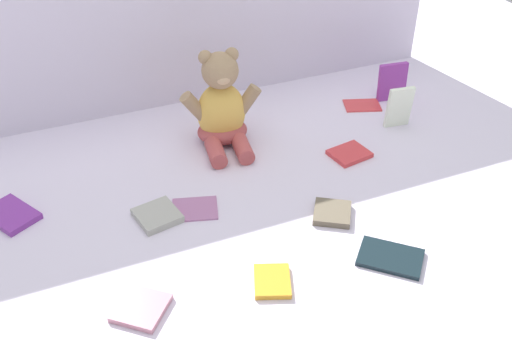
% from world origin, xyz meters
% --- Properties ---
extents(ground_plane, '(3.20, 3.20, 0.00)m').
position_xyz_m(ground_plane, '(0.00, 0.00, 0.00)').
color(ground_plane, silver).
extents(backdrop_drape, '(1.73, 0.03, 0.57)m').
position_xyz_m(backdrop_drape, '(0.00, 0.48, 0.29)').
color(backdrop_drape, silver).
rests_on(backdrop_drape, ground_plane).
extents(teddy_bear, '(0.23, 0.22, 0.28)m').
position_xyz_m(teddy_bear, '(0.03, 0.20, 0.10)').
color(teddy_bear, '#E5B24C').
rests_on(teddy_bear, ground_plane).
extents(book_case_0, '(0.11, 0.11, 0.02)m').
position_xyz_m(book_case_0, '(-0.23, -0.06, 0.01)').
color(book_case_0, '#A4A498').
rests_on(book_case_0, ground_plane).
extents(book_case_1, '(0.13, 0.11, 0.01)m').
position_xyz_m(book_case_1, '(0.51, 0.22, 0.00)').
color(book_case_1, '#D53D3F').
rests_on(book_case_1, ground_plane).
extents(book_case_2, '(0.10, 0.03, 0.12)m').
position_xyz_m(book_case_2, '(0.62, 0.23, 0.06)').
color(book_case_2, purple).
rests_on(book_case_2, ground_plane).
extents(book_case_3, '(0.08, 0.03, 0.13)m').
position_xyz_m(book_case_3, '(0.54, 0.08, 0.06)').
color(book_case_3, white).
rests_on(book_case_3, ground_plane).
extents(book_case_4, '(0.17, 0.16, 0.01)m').
position_xyz_m(book_case_4, '(0.21, -0.40, 0.01)').
color(book_case_4, black).
rests_on(book_case_4, ground_plane).
extents(book_case_5, '(0.13, 0.12, 0.01)m').
position_xyz_m(book_case_5, '(-0.14, -0.07, 0.00)').
color(book_case_5, '#A76999').
rests_on(book_case_5, ground_plane).
extents(book_case_6, '(0.14, 0.14, 0.01)m').
position_xyz_m(book_case_6, '(-0.34, -0.33, 0.01)').
color(book_case_6, '#B97687').
rests_on(book_case_6, ground_plane).
extents(book_case_7, '(0.10, 0.11, 0.01)m').
position_xyz_m(book_case_7, '(-0.06, -0.36, 0.01)').
color(book_case_7, gold).
rests_on(book_case_7, ground_plane).
extents(book_case_8, '(0.12, 0.12, 0.02)m').
position_xyz_m(book_case_8, '(0.16, -0.22, 0.01)').
color(book_case_8, brown).
rests_on(book_case_8, ground_plane).
extents(book_case_9, '(0.12, 0.10, 0.01)m').
position_xyz_m(book_case_9, '(0.33, -0.01, 0.01)').
color(book_case_9, '#D3383B').
rests_on(book_case_9, ground_plane).
extents(book_case_10, '(0.14, 0.16, 0.01)m').
position_xyz_m(book_case_10, '(-0.56, 0.08, 0.01)').
color(book_case_10, '#7D3196').
rests_on(book_case_10, ground_plane).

